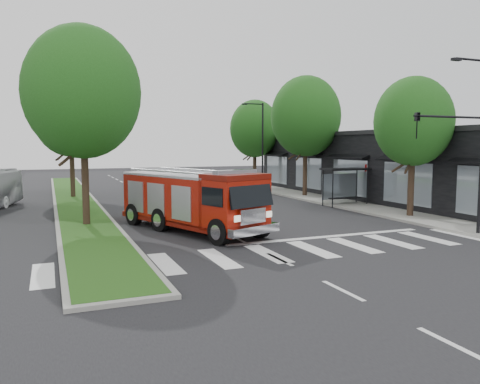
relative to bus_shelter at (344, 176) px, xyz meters
name	(u,v)px	position (x,y,z in m)	size (l,w,h in m)	color
ground	(238,239)	(-11.20, -8.15, -2.04)	(140.00, 140.00, 0.00)	black
sidewalk_right	(344,201)	(1.30, 1.85, -1.96)	(5.00, 80.00, 0.15)	gray
median	(75,200)	(-17.20, 9.85, -1.96)	(3.00, 50.00, 0.15)	gray
storefront_row	(393,167)	(5.80, 1.85, 0.46)	(8.00, 30.00, 5.00)	black
bus_shelter	(344,176)	(0.00, 0.00, 0.00)	(3.20, 1.60, 2.61)	black
tree_right_near	(413,122)	(0.30, -6.15, 3.47)	(4.40, 4.40, 8.05)	black
tree_right_mid	(306,116)	(0.30, 5.85, 4.45)	(5.60, 5.60, 9.72)	black
tree_right_far	(255,129)	(0.30, 15.85, 3.80)	(5.00, 5.00, 8.73)	black
tree_median_near	(82,92)	(-17.20, -2.15, 4.77)	(5.80, 5.80, 10.16)	black
tree_median_far	(70,116)	(-17.20, 11.85, 4.45)	(5.60, 5.60, 9.72)	black
streetlight_right_near	(468,134)	(-1.59, -11.65, 2.63)	(4.08, 0.22, 8.00)	black
streetlight_right_far	(261,142)	(-0.85, 11.85, 2.44)	(2.11, 0.20, 8.00)	black
fire_engine	(191,201)	(-12.53, -5.34, -0.55)	(5.67, 9.34, 3.11)	#5C0C05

